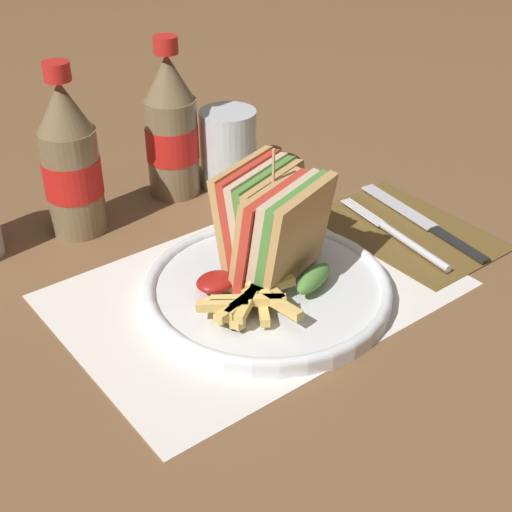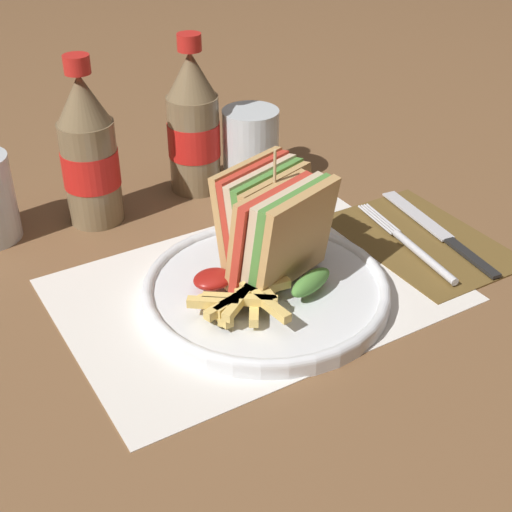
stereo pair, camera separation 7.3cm
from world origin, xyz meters
The scene contains 12 objects.
ground_plane centered at (0.00, 0.00, 0.00)m, with size 4.00×4.00×0.00m, color brown.
placemat centered at (-0.01, 0.03, 0.00)m, with size 0.40×0.28×0.00m.
plate_main centered at (-0.01, 0.01, 0.01)m, with size 0.26×0.26×0.02m.
club_sandwich centered at (0.01, 0.03, 0.07)m, with size 0.12×0.14×0.14m.
fries_pile centered at (-0.06, -0.02, 0.03)m, with size 0.10×0.09×0.02m.
ketchup_blob centered at (-0.06, 0.03, 0.03)m, with size 0.04×0.03×0.01m.
napkin centered at (0.20, 0.01, 0.00)m, with size 0.14×0.21×0.00m.
fork centered at (0.18, -0.01, 0.01)m, with size 0.03×0.19×0.01m.
knife centered at (0.23, 0.01, 0.01)m, with size 0.04×0.21×0.00m.
coke_bottle_near centered at (-0.10, 0.26, 0.09)m, with size 0.07×0.07×0.20m.
coke_bottle_far centered at (0.04, 0.27, 0.09)m, with size 0.07×0.07×0.20m.
glass_near centered at (0.11, 0.25, 0.04)m, with size 0.07×0.07×0.10m.
Camera 1 is at (-0.39, -0.46, 0.44)m, focal length 50.00 mm.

